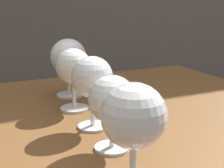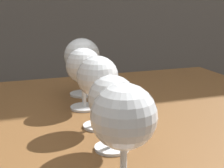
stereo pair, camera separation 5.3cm
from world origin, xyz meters
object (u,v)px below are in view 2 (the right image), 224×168
(wine_glass_cabernet, at_px, (112,101))
(wine_glass_port, at_px, (84,68))
(wine_glass_white, at_px, (82,57))
(wine_glass_rose, at_px, (124,119))
(wine_glass_chardonnay, at_px, (98,78))

(wine_glass_cabernet, bearing_deg, wine_glass_port, 87.17)
(wine_glass_cabernet, xyz_separation_m, wine_glass_white, (0.03, 0.33, 0.02))
(wine_glass_rose, distance_m, wine_glass_cabernet, 0.12)
(wine_glass_rose, bearing_deg, wine_glass_white, 82.27)
(wine_glass_rose, height_order, wine_glass_cabernet, wine_glass_rose)
(wine_glass_chardonnay, distance_m, wine_glass_port, 0.12)
(wine_glass_port, bearing_deg, wine_glass_cabernet, -92.83)
(wine_glass_cabernet, bearing_deg, wine_glass_white, 83.95)
(wine_glass_chardonnay, relative_size, wine_glass_port, 1.01)
(wine_glass_chardonnay, xyz_separation_m, wine_glass_port, (0.00, 0.12, -0.00))
(wine_glass_white, bearing_deg, wine_glass_port, -102.58)
(wine_glass_chardonnay, height_order, wine_glass_white, wine_glass_white)
(wine_glass_rose, distance_m, wine_glass_chardonnay, 0.22)
(wine_glass_cabernet, relative_size, wine_glass_port, 0.92)
(wine_glass_port, bearing_deg, wine_glass_white, 77.42)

